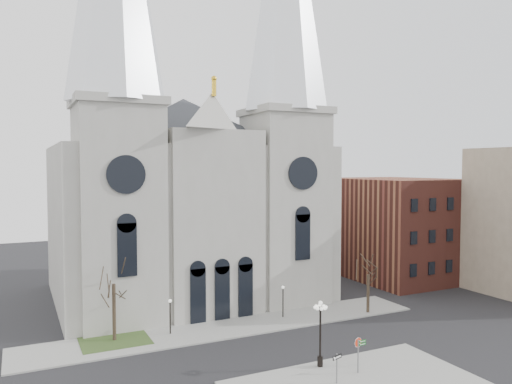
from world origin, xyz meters
name	(u,v)px	position (x,y,z in m)	size (l,w,h in m)	color
ground	(287,369)	(0.00, 0.00, 0.00)	(160.00, 160.00, 0.00)	black
sidewalk_far	(232,327)	(0.00, 11.00, 0.07)	(40.00, 6.00, 0.14)	gray
grass_patch	(115,341)	(-11.00, 12.00, 0.09)	(6.00, 5.00, 0.18)	#30491F
cathedral	(192,143)	(0.00, 22.86, 18.48)	(33.00, 26.66, 54.00)	#9A988F
bg_building_brick	(395,227)	(30.00, 22.00, 7.00)	(14.00, 18.00, 14.00)	brown
tree_left	(114,280)	(-11.00, 12.00, 5.58)	(3.20, 3.20, 7.50)	#2C2119
tree_right	(368,272)	(15.00, 9.00, 4.47)	(3.20, 3.20, 6.00)	#2C2119
ped_lamp_left	(170,311)	(-6.00, 11.50, 2.33)	(0.32, 0.32, 3.26)	black
ped_lamp_right	(283,296)	(6.00, 11.50, 2.33)	(0.32, 0.32, 3.26)	black
stop_sign	(358,345)	(5.17, -2.16, 1.77)	(0.80, 0.20, 2.27)	slate
globe_lamp	(320,325)	(2.43, -0.98, 3.40)	(1.46, 1.46, 5.18)	black
one_way_sign	(337,363)	(1.85, -4.05, 1.62)	(0.93, 0.31, 2.19)	slate
street_name_sign	(359,353)	(4.45, -3.22, 1.61)	(0.81, 0.15, 2.52)	slate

